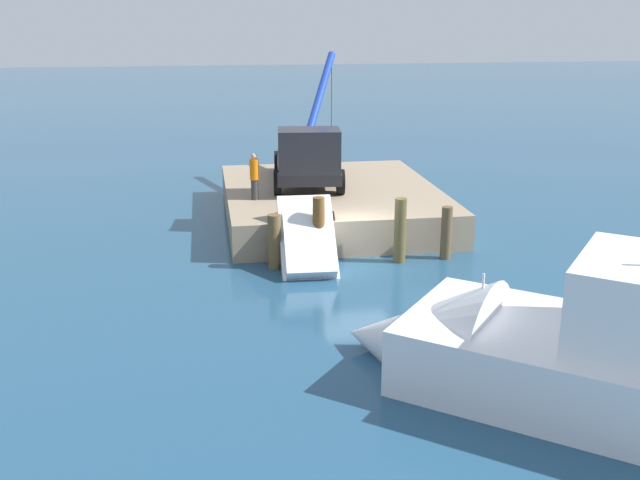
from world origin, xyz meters
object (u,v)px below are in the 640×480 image
dock_worker (254,176)px  salvaged_car (309,253)px  crane_truck (309,156)px  moored_yacht (570,370)px

dock_worker → salvaged_car: dock_worker is taller
crane_truck → moored_yacht: bearing=12.5°
dock_worker → salvaged_car: size_ratio=0.44×
dock_worker → moored_yacht: (14.09, 5.94, -1.59)m
crane_truck → dock_worker: 3.08m
crane_truck → salvaged_car: 6.94m
dock_worker → crane_truck: bearing=129.0°
moored_yacht → dock_worker: bearing=-157.2°
crane_truck → salvaged_car: bearing=-8.2°
salvaged_car → moored_yacht: (9.45, 4.51, 0.08)m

